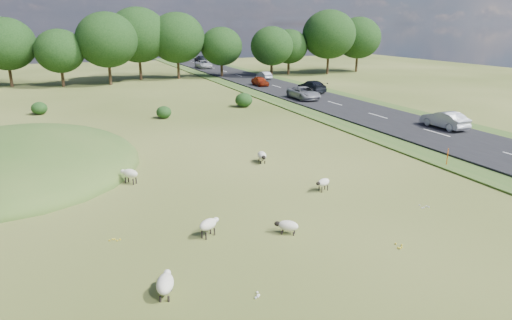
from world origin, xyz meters
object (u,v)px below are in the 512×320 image
at_px(marker_post, 447,157).
at_px(car_1, 312,86).
at_px(car_0, 260,81).
at_px(car_2, 445,120).
at_px(sheep_0, 262,156).
at_px(sheep_1, 287,226).
at_px(sheep_4, 130,173).
at_px(sheep_3, 323,182).
at_px(car_7, 304,93).
at_px(sheep_2, 165,283).
at_px(sheep_5, 209,224).
at_px(car_3, 264,75).
at_px(car_5, 201,59).
at_px(car_6, 204,64).

xyz_separation_m(marker_post, car_1, (7.55, 31.90, 0.42)).
height_order(car_0, car_1, car_1).
bearing_deg(car_2, marker_post, 47.08).
bearing_deg(sheep_0, sheep_1, -6.23).
bearing_deg(sheep_4, sheep_3, -160.30).
height_order(car_2, car_7, car_2).
height_order(sheep_0, car_0, car_0).
xyz_separation_m(sheep_2, car_1, (27.70, 39.79, 0.53)).
relative_size(sheep_3, car_7, 0.20).
xyz_separation_m(sheep_0, sheep_1, (-3.21, -10.47, -0.08)).
distance_m(sheep_1, sheep_5, 3.49).
distance_m(sheep_5, car_7, 37.63).
xyz_separation_m(sheep_0, car_1, (18.49, 26.56, 0.54)).
height_order(sheep_4, car_3, car_3).
relative_size(sheep_3, car_1, 0.20).
xyz_separation_m(sheep_1, car_7, (17.90, 32.16, 0.58)).
bearing_deg(sheep_4, car_1, -86.21).
bearing_deg(car_5, car_2, 90.00).
xyz_separation_m(marker_post, car_0, (3.75, 40.66, 0.31)).
bearing_deg(car_3, car_6, -80.52).
xyz_separation_m(sheep_1, car_1, (21.70, 37.03, 0.62)).
bearing_deg(sheep_4, car_6, -60.93).
bearing_deg(sheep_3, car_5, -120.17).
distance_m(sheep_3, car_3, 51.96).
height_order(marker_post, car_1, car_1).
bearing_deg(sheep_0, marker_post, 74.85).
height_order(sheep_2, car_2, car_2).
bearing_deg(marker_post, car_5, 85.01).
relative_size(car_6, car_7, 1.05).
xyz_separation_m(car_1, car_5, (0.00, 54.62, -0.02)).
height_order(sheep_4, car_2, car_2).
bearing_deg(car_2, sheep_2, 30.02).
distance_m(marker_post, car_6, 70.79).
bearing_deg(car_6, car_7, -90.00).
distance_m(marker_post, car_7, 27.29).
bearing_deg(sheep_2, car_2, -41.32).
xyz_separation_m(sheep_2, car_7, (23.90, 34.92, 0.50)).
distance_m(car_1, car_2, 23.78).
bearing_deg(car_7, marker_post, -97.90).
height_order(sheep_0, car_5, car_5).
bearing_deg(car_5, sheep_0, 77.17).
xyz_separation_m(sheep_5, car_0, (21.22, 44.71, 0.33)).
relative_size(sheep_2, car_0, 0.36).
relative_size(car_1, car_3, 1.40).
bearing_deg(car_0, car_7, -90.00).
bearing_deg(car_6, sheep_1, -103.29).
distance_m(car_5, car_6, 16.27).
bearing_deg(sheep_2, marker_post, -49.96).
bearing_deg(sheep_4, car_3, -73.50).
distance_m(car_1, car_6, 38.98).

